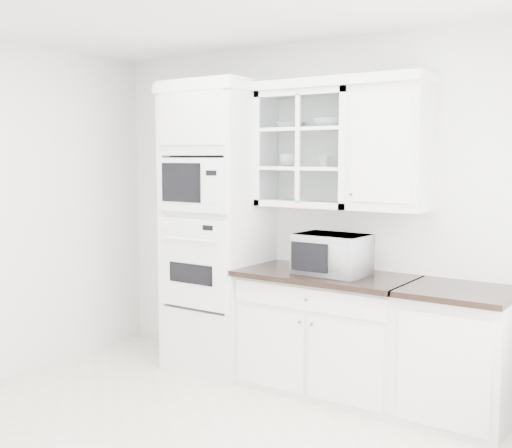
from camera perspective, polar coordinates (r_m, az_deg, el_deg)
The scene contains 12 objects.
room_shell at distance 4.09m, azimuth -3.80°, elevation 5.84°, with size 4.00×3.50×2.70m.
oven_column at distance 5.37m, azimuth -3.48°, elevation -0.31°, with size 0.76×0.68×2.40m.
base_cabinet_run at distance 4.98m, azimuth 6.31°, elevation -9.50°, with size 1.32×0.67×0.92m.
extra_base_cabinet at distance 4.61m, azimuth 17.52°, elevation -11.02°, with size 0.72×0.67×0.92m.
upper_cabinet_glass at distance 5.04m, azimuth 4.71°, elevation 6.68°, with size 0.80×0.33×0.90m.
upper_cabinet_solid at distance 4.74m, azimuth 11.86°, elevation 6.61°, with size 0.55×0.33×0.90m, color white.
crown_molding at distance 5.10m, azimuth 3.57°, elevation 12.14°, with size 2.14×0.38×0.07m, color white.
countertop_microwave at distance 4.79m, azimuth 6.86°, elevation -2.66°, with size 0.52×0.43×0.30m, color white.
bowl_a at distance 5.14m, azimuth 3.10°, elevation 8.75°, with size 0.21×0.21×0.05m, color white.
bowl_b at distance 4.96m, azimuth 6.34°, elevation 8.92°, with size 0.22×0.22×0.07m, color white.
cup_a at distance 5.14m, azimuth 2.90°, elevation 5.69°, with size 0.13×0.13×0.10m, color white.
cup_b at distance 4.98m, azimuth 6.12°, elevation 5.60°, with size 0.10×0.10×0.09m, color white.
Camera 1 is at (2.54, -2.78, 1.79)m, focal length 45.00 mm.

